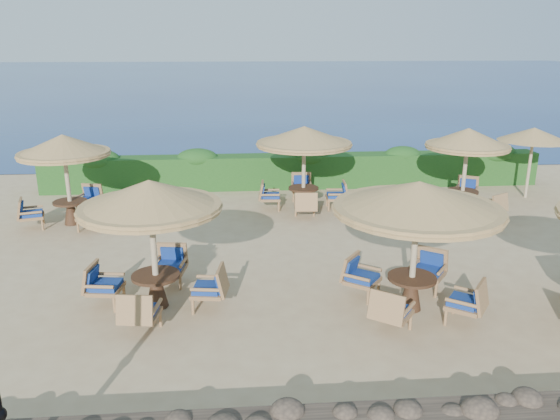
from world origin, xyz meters
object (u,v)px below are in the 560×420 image
object	(u,v)px
cafe_set_5	(466,155)
cafe_set_4	(304,151)
cafe_set_0	(152,222)
cafe_set_1	(417,218)
cafe_set_3	(65,162)
extra_parasol	(534,135)

from	to	relation	value
cafe_set_5	cafe_set_4	bearing A→B (deg)	171.01
cafe_set_0	cafe_set_1	distance (m)	5.11
cafe_set_3	cafe_set_4	world-z (taller)	same
extra_parasol	cafe_set_0	size ratio (longest dim) A/B	0.84
extra_parasol	cafe_set_1	world-z (taller)	cafe_set_1
cafe_set_1	cafe_set_5	world-z (taller)	same
cafe_set_1	cafe_set_4	distance (m)	7.09
cafe_set_1	cafe_set_4	size ratio (longest dim) A/B	1.09
cafe_set_0	cafe_set_5	bearing A→B (deg)	33.25
cafe_set_0	cafe_set_3	distance (m)	6.34
cafe_set_5	cafe_set_3	bearing A→B (deg)	-179.02
cafe_set_3	cafe_set_5	distance (m)	11.86
cafe_set_0	cafe_set_3	world-z (taller)	same
cafe_set_4	cafe_set_0	bearing A→B (deg)	-120.28
extra_parasol	cafe_set_1	distance (m)	10.05
cafe_set_0	cafe_set_5	distance (m)	10.35
extra_parasol	cafe_set_1	xyz separation A→B (m)	(-6.48, -7.68, -0.24)
extra_parasol	cafe_set_3	size ratio (longest dim) A/B	0.88
cafe_set_1	cafe_set_4	world-z (taller)	same
cafe_set_3	cafe_set_4	size ratio (longest dim) A/B	0.91
extra_parasol	cafe_set_3	xyz separation A→B (m)	(-14.76, -1.69, -0.31)
extra_parasol	cafe_set_5	distance (m)	3.28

